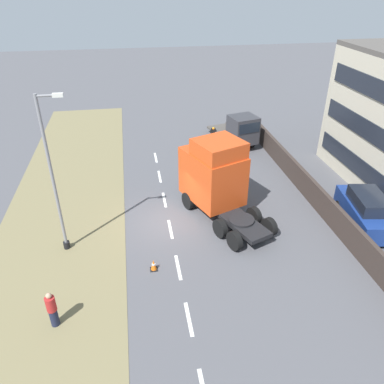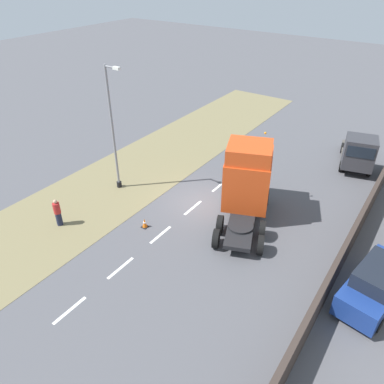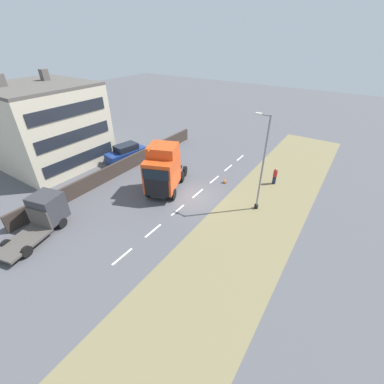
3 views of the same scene
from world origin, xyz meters
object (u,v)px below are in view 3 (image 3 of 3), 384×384
at_px(lorry_cab, 163,170).
at_px(flatbed_truck, 44,213).
at_px(pedestrian, 275,176).
at_px(traffic_cone_lead, 224,180).
at_px(lamp_post, 261,169).
at_px(parked_car, 126,153).

bearing_deg(lorry_cab, flatbed_truck, 43.91).
bearing_deg(pedestrian, flatbed_truck, 52.97).
xyz_separation_m(lorry_cab, flatbed_truck, (4.14, 9.12, -0.87)).
bearing_deg(flatbed_truck, traffic_cone_lead, 45.45).
height_order(flatbed_truck, lamp_post, lamp_post).
distance_m(lorry_cab, traffic_cone_lead, 6.44).
relative_size(lamp_post, pedestrian, 4.70).
xyz_separation_m(lorry_cab, parked_car, (7.94, -2.91, -1.31)).
distance_m(parked_car, pedestrian, 16.71).
height_order(parked_car, lamp_post, lamp_post).
bearing_deg(lorry_cab, pedestrian, -160.29).
height_order(flatbed_truck, pedestrian, flatbed_truck).
bearing_deg(parked_car, lorry_cab, 169.63).
bearing_deg(parked_car, pedestrian, -155.27).
xyz_separation_m(flatbed_truck, traffic_cone_lead, (-8.14, -13.74, -1.15)).
xyz_separation_m(parked_car, traffic_cone_lead, (-11.95, -1.71, -0.71)).
height_order(lorry_cab, parked_car, lorry_cab).
bearing_deg(lamp_post, lorry_cab, 15.05).
distance_m(pedestrian, traffic_cone_lead, 4.97).
height_order(lorry_cab, traffic_cone_lead, lorry_cab).
relative_size(pedestrian, traffic_cone_lead, 2.96).
relative_size(flatbed_truck, pedestrian, 3.35).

